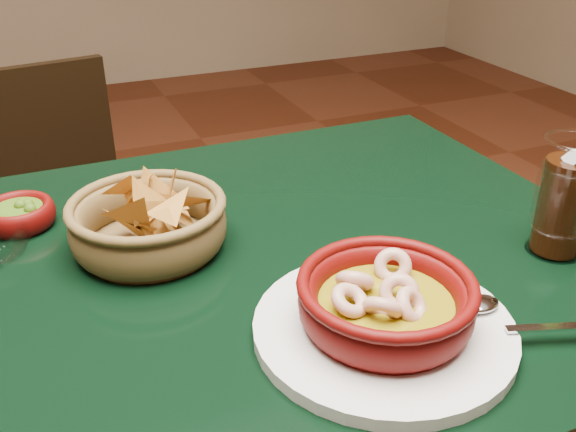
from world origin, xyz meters
name	(u,v)px	position (x,y,z in m)	size (l,w,h in m)	color
dining_table	(187,333)	(0.00, 0.00, 0.65)	(1.20, 0.80, 0.75)	black
dining_chair	(61,237)	(-0.12, 0.70, 0.46)	(0.44, 0.44, 0.83)	black
shrimp_plate	(386,309)	(0.17, -0.21, 0.78)	(0.37, 0.29, 0.08)	silver
chip_basket	(149,223)	(-0.02, 0.07, 0.79)	(0.24, 0.24, 0.15)	brown
guacamole_ramekin	(19,214)	(-0.18, 0.21, 0.77)	(0.12, 0.12, 0.04)	#4B0504
cola_drink	(564,198)	(0.47, -0.15, 0.83)	(0.16, 0.16, 0.18)	white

